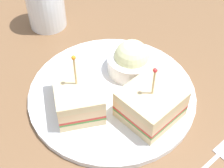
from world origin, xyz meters
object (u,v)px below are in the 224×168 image
at_px(drink_glass, 45,3).
at_px(fork, 221,153).
at_px(sandwich_half_back, 151,104).
at_px(plate, 112,94).
at_px(coleslaw_bowl, 132,60).
at_px(sandwich_half_front, 78,94).

distance_m(drink_glass, fork, 0.44).
bearing_deg(drink_glass, fork, 27.78).
bearing_deg(sandwich_half_back, plate, -144.60).
bearing_deg(drink_glass, plate, 18.39).
bearing_deg(sandwich_half_back, drink_glass, -157.56).
xyz_separation_m(coleslaw_bowl, fork, (0.20, 0.08, -0.03)).
distance_m(plate, coleslaw_bowl, 0.07).
xyz_separation_m(coleslaw_bowl, drink_glass, (-0.19, -0.13, 0.02)).
bearing_deg(sandwich_half_front, sandwich_half_back, 64.42).
bearing_deg(plate, sandwich_half_back, 35.40).
bearing_deg(fork, plate, -140.53).
bearing_deg(coleslaw_bowl, sandwich_half_back, -1.55).
bearing_deg(coleslaw_bowl, drink_glass, -146.49).
distance_m(coleslaw_bowl, fork, 0.22).
height_order(sandwich_half_front, fork, sandwich_half_front).
distance_m(sandwich_half_back, coleslaw_bowl, 0.11).
bearing_deg(sandwich_half_front, drink_glass, -175.93).
relative_size(sandwich_half_back, drink_glass, 0.98).
relative_size(sandwich_half_front, drink_glass, 0.93).
height_order(sandwich_half_back, fork, sandwich_half_back).
bearing_deg(sandwich_half_front, plate, 102.12).
bearing_deg(plate, coleslaw_bowl, 132.67).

